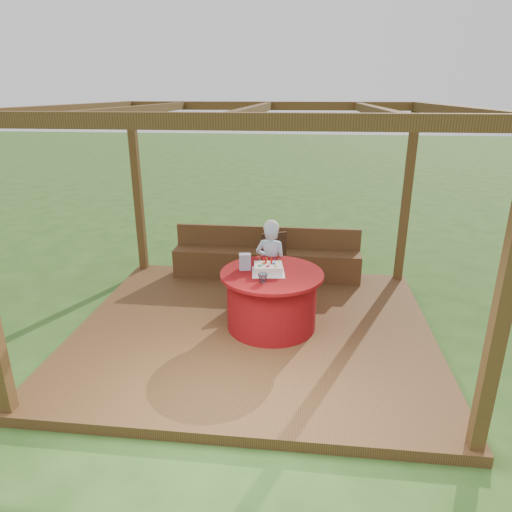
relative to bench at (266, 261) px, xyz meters
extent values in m
plane|color=#2D541C|center=(0.00, -1.72, -0.38)|extent=(60.00, 60.00, 0.00)
cube|color=brown|center=(0.00, -1.72, -0.32)|extent=(4.50, 4.00, 0.12)
cube|color=brown|center=(2.13, -3.60, 1.03)|extent=(0.12, 0.12, 2.60)
cube|color=brown|center=(-2.13, 0.16, 1.03)|extent=(0.12, 0.12, 2.60)
cube|color=brown|center=(2.13, 0.16, 1.03)|extent=(0.12, 0.12, 2.60)
cube|color=brown|center=(0.00, -3.60, 2.40)|extent=(4.50, 0.14, 0.12)
cube|color=brown|center=(0.00, 0.16, 2.40)|extent=(4.50, 0.14, 0.12)
cube|color=brown|center=(-2.13, -1.72, 2.40)|extent=(0.14, 4.00, 0.12)
cube|color=brown|center=(2.13, -1.72, 2.40)|extent=(0.14, 4.00, 0.12)
cube|color=brown|center=(-1.30, -1.72, 2.40)|extent=(0.10, 3.70, 0.10)
cube|color=brown|center=(0.00, -1.72, 2.40)|extent=(0.10, 3.70, 0.10)
cube|color=brown|center=(1.30, -1.72, 2.40)|extent=(0.10, 3.70, 0.10)
cube|color=brown|center=(0.00, -0.02, -0.04)|extent=(3.00, 0.42, 0.45)
cube|color=brown|center=(0.00, 0.16, 0.36)|extent=(3.00, 0.06, 0.35)
cylinder|color=maroon|center=(0.22, -1.67, 0.09)|extent=(1.13, 1.13, 0.70)
cylinder|color=maroon|center=(0.22, -1.67, 0.46)|extent=(1.29, 1.29, 0.04)
cube|color=#362011|center=(0.21, -0.47, 0.13)|extent=(0.51, 0.51, 0.05)
cylinder|color=#362011|center=(0.12, -0.68, -0.07)|extent=(0.04, 0.04, 0.40)
cylinder|color=#362011|center=(0.41, -0.56, -0.07)|extent=(0.04, 0.04, 0.40)
cylinder|color=#362011|center=(0.00, -0.39, -0.07)|extent=(0.04, 0.04, 0.40)
cylinder|color=#362011|center=(0.29, -0.27, -0.07)|extent=(0.04, 0.04, 0.40)
cube|color=#362011|center=(0.14, -0.31, 0.36)|extent=(0.38, 0.19, 0.45)
imported|color=#ABD9FF|center=(0.16, -1.03, 0.33)|extent=(0.48, 0.37, 1.20)
sphere|color=white|center=(0.16, -1.03, 0.87)|extent=(0.21, 0.21, 0.21)
cube|color=white|center=(0.18, -1.67, 0.48)|extent=(0.44, 0.44, 0.01)
cube|color=white|center=(0.18, -1.67, 0.53)|extent=(0.38, 0.32, 0.10)
cylinder|color=red|center=(0.14, -1.63, 0.62)|extent=(0.03, 0.03, 0.08)
cylinder|color=red|center=(0.21, -1.63, 0.62)|extent=(0.03, 0.03, 0.08)
sphere|color=green|center=(0.08, -1.73, 0.60)|extent=(0.04, 0.04, 0.04)
sphere|color=red|center=(0.18, -1.74, 0.60)|extent=(0.04, 0.04, 0.04)
sphere|color=yellow|center=(0.28, -1.72, 0.60)|extent=(0.04, 0.04, 0.04)
sphere|color=orange|center=(0.12, -1.65, 0.60)|extent=(0.04, 0.04, 0.04)
sphere|color=blue|center=(0.25, -1.64, 0.60)|extent=(0.04, 0.04, 0.04)
cube|color=#D187C0|center=(-0.12, -1.60, 0.58)|extent=(0.16, 0.12, 0.21)
imported|color=silver|center=(0.14, -1.99, 0.53)|extent=(0.15, 0.15, 0.11)
camera|label=1|loc=(0.62, -6.91, 2.59)|focal=32.00mm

